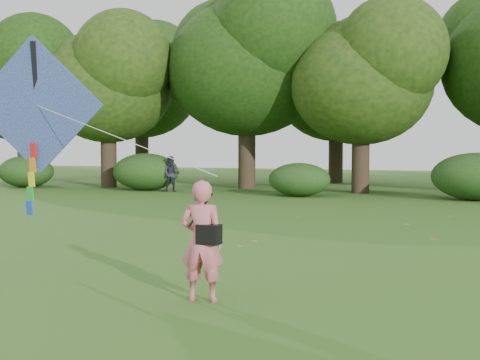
% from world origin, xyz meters
% --- Properties ---
extents(ground, '(100.00, 100.00, 0.00)m').
position_xyz_m(ground, '(0.00, 0.00, 0.00)').
color(ground, '#265114').
rests_on(ground, ground).
extents(man_kite_flyer, '(0.66, 0.50, 1.62)m').
position_xyz_m(man_kite_flyer, '(0.04, -0.22, 0.81)').
color(man_kite_flyer, '#CE616F').
rests_on(man_kite_flyer, ground).
extents(bystander_left, '(0.98, 0.88, 1.67)m').
position_xyz_m(bystander_left, '(-10.30, 17.31, 0.84)').
color(bystander_left, '#282836').
rests_on(bystander_left, ground).
extents(crossbody_bag, '(0.43, 0.20, 0.68)m').
position_xyz_m(crossbody_bag, '(0.15, -0.25, 0.92)').
color(crossbody_bag, black).
rests_on(crossbody_bag, ground).
extents(flying_kite, '(5.37, 1.81, 3.18)m').
position_xyz_m(flying_kite, '(-3.90, 1.14, 2.75)').
color(flying_kite, '#2834B0').
rests_on(flying_kite, ground).
extents(tree_line, '(54.70, 15.30, 9.48)m').
position_xyz_m(tree_line, '(1.67, 22.88, 5.60)').
color(tree_line, '#3A2D1E').
rests_on(tree_line, ground).
extents(shrub_band, '(39.15, 3.22, 1.88)m').
position_xyz_m(shrub_band, '(-0.72, 17.60, 0.86)').
color(shrub_band, '#264919').
rests_on(shrub_band, ground).
extents(fallen_leaves, '(11.15, 12.78, 0.01)m').
position_xyz_m(fallen_leaves, '(0.88, 6.18, 0.01)').
color(fallen_leaves, olive).
rests_on(fallen_leaves, ground).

